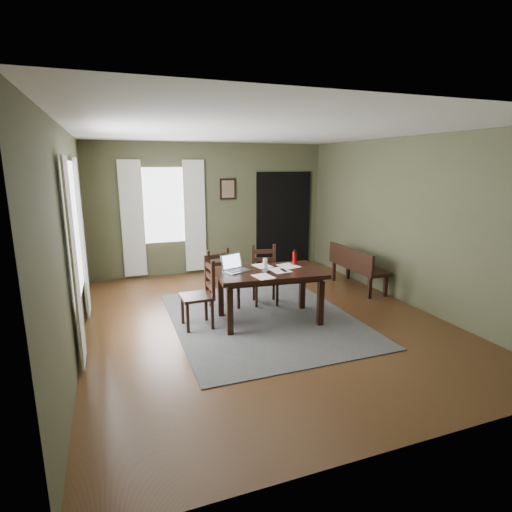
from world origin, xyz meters
name	(u,v)px	position (x,y,z in m)	size (l,w,h in m)	color
ground	(263,319)	(0.00, 0.00, -0.01)	(5.00, 6.00, 0.01)	#492C16
room_shell	(263,198)	(0.00, 0.00, 1.80)	(5.02, 6.02, 2.71)	#494B31
rug	(263,318)	(0.00, 0.00, 0.01)	(2.60, 3.20, 0.01)	#444444
dining_table	(269,277)	(0.06, -0.10, 0.67)	(1.59, 1.04, 0.76)	black
chair_end	(200,294)	(-0.93, 0.03, 0.48)	(0.44, 0.44, 0.98)	black
chair_back_left	(222,280)	(-0.43, 0.69, 0.46)	(0.49, 0.49, 0.93)	black
chair_back_right	(265,276)	(0.29, 0.66, 0.47)	(0.50, 0.50, 0.95)	black
bench	(356,264)	(2.15, 0.82, 0.46)	(0.44, 1.37, 0.77)	black
laptop	(234,266)	(-0.42, 0.06, 0.83)	(0.43, 0.39, 0.24)	#B7B7BC
computer_mouse	(266,271)	(-0.01, -0.15, 0.79)	(0.06, 0.10, 0.03)	#3F3F42
tv_remote	(283,270)	(0.24, -0.19, 0.78)	(0.04, 0.16, 0.02)	black
drinking_glass	(265,263)	(0.05, 0.05, 0.84)	(0.07, 0.07, 0.15)	silver
water_bottle	(295,258)	(0.55, 0.09, 0.87)	(0.09, 0.09, 0.23)	#9F0D0C
paper_b	(279,270)	(0.20, -0.15, 0.77)	(0.25, 0.33, 0.00)	white
paper_c	(262,266)	(0.06, 0.18, 0.77)	(0.23, 0.30, 0.00)	white
paper_d	(289,266)	(0.43, 0.04, 0.77)	(0.25, 0.32, 0.00)	white
paper_e	(263,277)	(-0.14, -0.37, 0.77)	(0.23, 0.30, 0.00)	white
window_left	(74,230)	(-2.47, 0.20, 1.45)	(0.01, 1.30, 1.70)	white
window_back	(164,205)	(-1.00, 2.97, 1.45)	(1.00, 0.01, 1.50)	white
curtain_left_near	(74,264)	(-2.44, -0.62, 1.20)	(0.03, 0.48, 2.30)	silver
curtain_left_far	(82,239)	(-2.44, 1.02, 1.20)	(0.03, 0.48, 2.30)	silver
curtain_back_left	(133,219)	(-1.62, 2.94, 1.20)	(0.44, 0.03, 2.30)	silver
curtain_back_right	(195,217)	(-0.38, 2.94, 1.20)	(0.44, 0.03, 2.30)	silver
framed_picture	(228,189)	(0.35, 2.97, 1.75)	(0.34, 0.03, 0.44)	black
doorway_back	(284,219)	(1.65, 2.97, 1.05)	(1.30, 0.03, 2.10)	black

